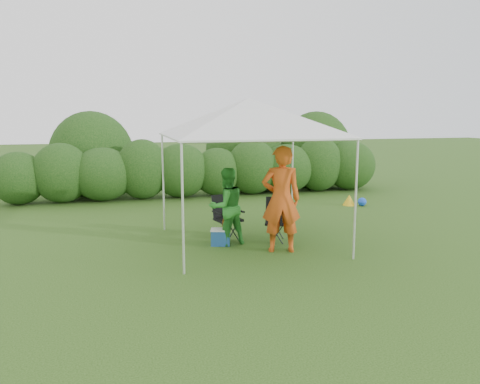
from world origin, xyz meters
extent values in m
plane|color=#375C1D|center=(0.00, 0.00, 0.00)|extent=(70.00, 70.00, 0.00)
ellipsoid|color=#254A17|center=(-5.14, 6.00, 0.75)|extent=(1.50, 1.28, 1.50)
cylinder|color=#382616|center=(-5.14, 6.00, 0.15)|extent=(0.12, 0.12, 0.30)
ellipsoid|color=#254A17|center=(-4.00, 6.00, 0.86)|extent=(1.65, 1.40, 1.73)
cylinder|color=#382616|center=(-4.00, 6.00, 0.15)|extent=(0.12, 0.12, 0.30)
ellipsoid|color=#254A17|center=(-2.86, 6.00, 0.79)|extent=(1.80, 1.53, 1.57)
cylinder|color=#382616|center=(-2.86, 6.00, 0.15)|extent=(0.12, 0.12, 0.30)
ellipsoid|color=#254A17|center=(-1.71, 6.00, 0.90)|extent=(1.58, 1.34, 1.80)
cylinder|color=#382616|center=(-1.71, 6.00, 0.15)|extent=(0.12, 0.12, 0.30)
ellipsoid|color=#254A17|center=(-0.57, 6.00, 0.82)|extent=(1.73, 1.47, 1.65)
cylinder|color=#382616|center=(-0.57, 6.00, 0.15)|extent=(0.12, 0.12, 0.30)
ellipsoid|color=#254A17|center=(0.57, 6.00, 0.75)|extent=(1.50, 1.28, 1.50)
cylinder|color=#382616|center=(0.57, 6.00, 0.15)|extent=(0.12, 0.12, 0.30)
ellipsoid|color=#254A17|center=(1.71, 6.00, 0.86)|extent=(1.65, 1.40, 1.73)
cylinder|color=#382616|center=(1.71, 6.00, 0.15)|extent=(0.12, 0.12, 0.30)
ellipsoid|color=#254A17|center=(2.86, 6.00, 0.79)|extent=(1.80, 1.53, 1.57)
cylinder|color=#382616|center=(2.86, 6.00, 0.15)|extent=(0.12, 0.12, 0.30)
ellipsoid|color=#254A17|center=(4.00, 6.00, 0.90)|extent=(1.57, 1.34, 1.80)
cylinder|color=#382616|center=(4.00, 6.00, 0.15)|extent=(0.12, 0.12, 0.30)
ellipsoid|color=#254A17|center=(5.14, 6.00, 0.82)|extent=(1.72, 1.47, 1.65)
cylinder|color=#382616|center=(5.14, 6.00, 0.15)|extent=(0.12, 0.12, 0.30)
cylinder|color=silver|center=(-1.50, -1.00, 1.05)|extent=(0.04, 0.04, 2.10)
cylinder|color=silver|center=(1.50, -1.00, 1.05)|extent=(0.04, 0.04, 2.10)
cylinder|color=silver|center=(-1.50, 2.00, 1.05)|extent=(0.04, 0.04, 2.10)
cylinder|color=silver|center=(1.50, 2.00, 1.05)|extent=(0.04, 0.04, 2.10)
cube|color=white|center=(0.00, 0.50, 2.12)|extent=(3.10, 3.10, 0.03)
pyramid|color=white|center=(0.00, 0.50, 2.48)|extent=(3.10, 3.10, 0.70)
cube|color=black|center=(0.60, 0.46, 0.38)|extent=(0.60, 0.58, 0.05)
cube|color=black|center=(0.67, 0.65, 0.64)|extent=(0.49, 0.30, 0.45)
cube|color=black|center=(0.37, 0.55, 0.55)|extent=(0.19, 0.39, 0.03)
cube|color=black|center=(0.82, 0.37, 0.55)|extent=(0.19, 0.39, 0.03)
cylinder|color=black|center=(0.33, 0.35, 0.19)|extent=(0.02, 0.02, 0.38)
cylinder|color=black|center=(0.71, 0.20, 0.19)|extent=(0.02, 0.02, 0.38)
cylinder|color=black|center=(0.48, 0.72, 0.19)|extent=(0.02, 0.02, 0.38)
cylinder|color=black|center=(0.86, 0.58, 0.19)|extent=(0.02, 0.02, 0.38)
cube|color=black|center=(-0.30, 0.93, 0.39)|extent=(0.58, 0.55, 0.05)
cube|color=black|center=(-0.35, 1.13, 0.66)|extent=(0.51, 0.25, 0.47)
cube|color=black|center=(-0.55, 0.86, 0.56)|extent=(0.15, 0.41, 0.03)
cube|color=black|center=(-0.06, 0.99, 0.56)|extent=(0.15, 0.41, 0.03)
cylinder|color=black|center=(-0.45, 0.68, 0.20)|extent=(0.02, 0.02, 0.39)
cylinder|color=black|center=(-0.05, 0.77, 0.20)|extent=(0.02, 0.02, 0.39)
cylinder|color=black|center=(-0.55, 1.08, 0.20)|extent=(0.02, 0.02, 0.39)
cylinder|color=black|center=(-0.15, 1.18, 0.20)|extent=(0.02, 0.02, 0.39)
imported|color=#D34F18|center=(0.42, -0.20, 0.99)|extent=(0.80, 0.62, 1.97)
imported|color=#2F8D2E|center=(-0.44, 0.51, 0.76)|extent=(0.87, 0.76, 1.51)
cube|color=#1F4E8F|center=(-0.56, 0.49, 0.15)|extent=(0.42, 0.35, 0.29)
cube|color=silver|center=(-0.56, 0.49, 0.31)|extent=(0.44, 0.37, 0.03)
cylinder|color=#592D0C|center=(-0.50, 0.45, 0.44)|extent=(0.07, 0.07, 0.25)
cone|color=gold|center=(3.81, 3.50, 0.15)|extent=(0.35, 0.35, 0.30)
sphere|color=blue|center=(4.10, 3.31, 0.12)|extent=(0.24, 0.24, 0.24)
camera|label=1|loc=(-2.49, -8.16, 2.53)|focal=35.00mm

